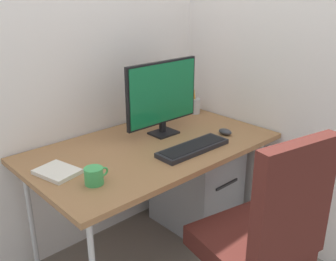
{
  "coord_description": "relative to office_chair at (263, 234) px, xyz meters",
  "views": [
    {
      "loc": [
        -1.32,
        -1.57,
        1.63
      ],
      "look_at": [
        0.05,
        -0.08,
        0.86
      ],
      "focal_mm": 40.87,
      "sensor_mm": 36.0,
      "label": 1
    }
  ],
  "objects": [
    {
      "name": "keyboard",
      "position": [
        0.1,
        0.56,
        0.23
      ],
      "size": [
        0.45,
        0.15,
        0.03
      ],
      "color": "black",
      "rests_on": "desk"
    },
    {
      "name": "coffee_mug",
      "position": [
        -0.52,
        0.6,
        0.26
      ],
      "size": [
        0.12,
        0.09,
        0.08
      ],
      "color": "#3FAD59",
      "rests_on": "desk"
    },
    {
      "name": "filing_cabinet",
      "position": [
        0.42,
        0.83,
        -0.24
      ],
      "size": [
        0.42,
        0.55,
        0.6
      ],
      "color": "#9EA0A5",
      "rests_on": "ground_plane"
    },
    {
      "name": "desk",
      "position": [
        -0.02,
        0.77,
        0.18
      ],
      "size": [
        1.44,
        0.82,
        0.76
      ],
      "color": "#996B42",
      "rests_on": "ground_plane"
    },
    {
      "name": "pen_holder",
      "position": [
        0.59,
        1.01,
        0.28
      ],
      "size": [
        0.07,
        0.07,
        0.17
      ],
      "color": "silver",
      "rests_on": "desk"
    },
    {
      "name": "monitor",
      "position": [
        0.15,
        0.87,
        0.47
      ],
      "size": [
        0.54,
        0.13,
        0.45
      ],
      "color": "black",
      "rests_on": "desk"
    },
    {
      "name": "notebook",
      "position": [
        -0.6,
        0.81,
        0.23
      ],
      "size": [
        0.2,
        0.23,
        0.02
      ],
      "primitive_type": "cube",
      "rotation": [
        0.0,
        0.0,
        0.22
      ],
      "color": "silver",
      "rests_on": "desk"
    },
    {
      "name": "wall_side_right",
      "position": [
        0.72,
        0.51,
        0.86
      ],
      "size": [
        0.04,
        2.61,
        2.8
      ],
      "primitive_type": "cube",
      "color": "white",
      "rests_on": "ground_plane"
    },
    {
      "name": "wall_back",
      "position": [
        -0.02,
        1.21,
        0.86
      ],
      "size": [
        3.22,
        0.04,
        2.8
      ],
      "primitive_type": "cube",
      "color": "white",
      "rests_on": "ground_plane"
    },
    {
      "name": "office_chair",
      "position": [
        0.0,
        0.0,
        0.0
      ],
      "size": [
        0.58,
        0.61,
        1.05
      ],
      "color": "black",
      "rests_on": "ground_plane"
    },
    {
      "name": "mouse",
      "position": [
        0.42,
        0.59,
        0.24
      ],
      "size": [
        0.06,
        0.09,
        0.04
      ],
      "primitive_type": "ellipsoid",
      "rotation": [
        0.0,
        0.0,
        0.01
      ],
      "color": "#333338",
      "rests_on": "desk"
    },
    {
      "name": "ground_plane",
      "position": [
        -0.02,
        0.77,
        -0.54
      ],
      "size": [
        8.0,
        8.0,
        0.0
      ],
      "primitive_type": "plane",
      "color": "slate"
    }
  ]
}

